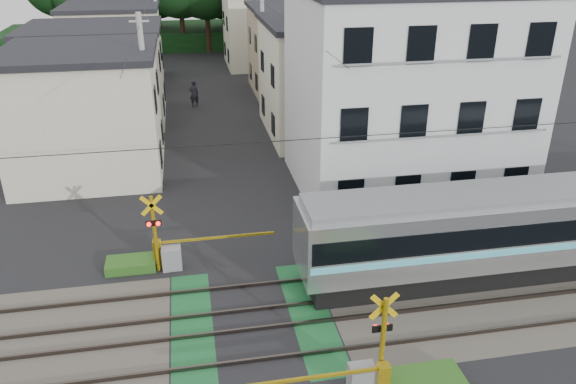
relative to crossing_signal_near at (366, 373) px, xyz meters
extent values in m
plane|color=black|center=(-2.59, 3.65, -0.71)|extent=(120.00, 120.00, 0.00)
cube|color=#47423A|center=(-2.59, 3.65, -0.71)|extent=(120.00, 6.00, 0.00)
cube|color=black|center=(-2.59, 3.65, -0.71)|extent=(5.20, 120.00, 0.00)
cube|color=#145126|center=(-4.49, 3.65, -0.70)|extent=(1.30, 6.00, 0.00)
cube|color=#145126|center=(-0.69, 3.65, -0.70)|extent=(1.30, 6.00, 0.00)
cube|color=#3F3833|center=(-2.59, 1.75, -0.64)|extent=(120.00, 0.08, 0.14)
cube|color=#3F3833|center=(-2.59, 3.15, -0.64)|extent=(120.00, 0.08, 0.14)
cube|color=#3F3833|center=(-2.59, 4.15, -0.64)|extent=(120.00, 0.08, 0.14)
cube|color=#3F3833|center=(-2.59, 5.55, -0.64)|extent=(120.00, 0.08, 0.14)
cube|color=black|center=(7.24, 4.85, -0.31)|extent=(15.42, 2.12, 0.80)
cube|color=black|center=(1.62, 4.85, -0.44)|extent=(2.14, 1.96, 0.54)
cube|color=silver|center=(7.24, 4.85, 1.25)|extent=(16.06, 2.50, 2.32)
cube|color=black|center=(7.24, 4.85, 1.53)|extent=(15.80, 2.54, 0.79)
cube|color=#5DD2EA|center=(7.24, 4.85, 0.93)|extent=(15.90, 2.53, 0.25)
cube|color=slate|center=(7.24, 4.85, 2.52)|extent=(15.74, 2.05, 0.21)
cube|color=black|center=(-0.74, 4.85, 1.60)|extent=(0.10, 2.15, 1.39)
cylinder|color=yellow|center=(0.41, 0.05, 0.79)|extent=(0.14, 0.14, 3.00)
cube|color=yellow|center=(0.41, 0.15, 1.99)|extent=(0.77, 0.05, 0.77)
cube|color=yellow|center=(0.41, 0.15, 1.99)|extent=(0.77, 0.05, 0.77)
cube|color=black|center=(0.41, 0.15, 1.29)|extent=(0.55, 0.05, 0.20)
sphere|color=#FF0C07|center=(0.25, 0.21, 1.29)|extent=(0.16, 0.16, 0.16)
sphere|color=#FF0C07|center=(0.57, 0.21, 1.29)|extent=(0.16, 0.16, 0.16)
cube|color=gray|center=(-0.09, 0.05, -0.26)|extent=(0.70, 0.50, 0.90)
cube|color=yellow|center=(0.41, -0.20, -0.16)|extent=(0.30, 0.30, 1.10)
cube|color=yellow|center=(-1.84, -0.20, 0.29)|extent=(4.20, 0.08, 0.08)
cylinder|color=yellow|center=(-5.59, 7.25, 0.79)|extent=(0.14, 0.14, 3.00)
cube|color=yellow|center=(-5.59, 7.15, 1.99)|extent=(0.77, 0.05, 0.77)
cube|color=yellow|center=(-5.59, 7.15, 1.99)|extent=(0.77, 0.05, 0.77)
cube|color=black|center=(-5.59, 7.15, 1.29)|extent=(0.55, 0.05, 0.20)
sphere|color=#FF0C07|center=(-5.75, 7.09, 1.29)|extent=(0.16, 0.16, 0.16)
sphere|color=#FF0C07|center=(-5.43, 7.09, 1.29)|extent=(0.16, 0.16, 0.16)
cube|color=gray|center=(-5.09, 7.25, -0.26)|extent=(0.70, 0.50, 0.90)
cube|color=yellow|center=(-5.59, 7.50, -0.16)|extent=(0.30, 0.30, 1.10)
cube|color=yellow|center=(-3.34, 7.50, 0.29)|extent=(4.20, 0.08, 0.08)
cube|color=silver|center=(5.91, 13.15, 3.79)|extent=(10.00, 8.00, 9.00)
cube|color=black|center=(2.21, 9.12, 0.79)|extent=(1.10, 0.06, 1.40)
cube|color=black|center=(4.66, 9.12, 0.79)|extent=(1.10, 0.06, 1.40)
cube|color=black|center=(7.11, 9.12, 0.79)|extent=(1.10, 0.06, 1.40)
cube|color=black|center=(9.56, 9.12, 0.79)|extent=(1.10, 0.06, 1.40)
cube|color=gray|center=(5.91, 8.90, 0.19)|extent=(9.00, 0.06, 0.08)
cube|color=black|center=(2.21, 9.12, 3.79)|extent=(1.10, 0.06, 1.40)
cube|color=black|center=(4.66, 9.12, 3.79)|extent=(1.10, 0.06, 1.40)
cube|color=black|center=(7.11, 9.12, 3.79)|extent=(1.10, 0.06, 1.40)
cube|color=black|center=(9.56, 9.12, 3.79)|extent=(1.10, 0.06, 1.40)
cube|color=gray|center=(5.91, 8.90, 3.19)|extent=(9.00, 0.06, 0.08)
cube|color=black|center=(2.21, 9.12, 6.79)|extent=(1.10, 0.06, 1.40)
cube|color=black|center=(4.66, 9.12, 6.79)|extent=(1.10, 0.06, 1.40)
cube|color=black|center=(7.11, 9.12, 6.79)|extent=(1.10, 0.06, 1.40)
cube|color=black|center=(9.56, 9.12, 6.79)|extent=(1.10, 0.06, 1.40)
cube|color=gray|center=(5.91, 8.90, 6.19)|extent=(9.00, 0.06, 0.08)
cube|color=beige|center=(-9.09, 17.65, 2.29)|extent=(7.00, 7.00, 6.00)
cube|color=black|center=(-9.09, 17.65, 5.44)|extent=(7.35, 7.35, 0.30)
cube|color=black|center=(-5.56, 15.90, 0.59)|extent=(0.06, 1.00, 1.20)
cube|color=black|center=(-5.56, 19.40, 0.59)|extent=(0.06, 1.00, 1.20)
cube|color=black|center=(-5.56, 15.90, 3.39)|extent=(0.06, 1.00, 1.20)
cube|color=black|center=(-5.56, 19.40, 3.39)|extent=(0.06, 1.00, 1.20)
cube|color=beige|center=(4.21, 21.65, 2.54)|extent=(7.00, 8.00, 6.50)
cube|color=black|center=(4.21, 21.65, 5.94)|extent=(7.35, 8.40, 0.30)
cube|color=black|center=(0.68, 19.65, 0.59)|extent=(0.06, 1.00, 1.20)
cube|color=black|center=(0.68, 23.65, 0.59)|extent=(0.06, 1.00, 1.20)
cube|color=black|center=(0.68, 19.65, 3.39)|extent=(0.06, 1.00, 1.20)
cube|color=black|center=(0.68, 23.65, 3.39)|extent=(0.06, 1.00, 1.20)
cube|color=beige|center=(-9.59, 26.65, 2.19)|extent=(8.00, 7.00, 5.80)
cube|color=black|center=(-9.59, 26.65, 5.24)|extent=(8.40, 7.35, 0.30)
cube|color=black|center=(-5.56, 24.90, 0.59)|extent=(0.06, 1.00, 1.20)
cube|color=black|center=(-5.56, 28.40, 0.59)|extent=(0.06, 1.00, 1.20)
cube|color=black|center=(-5.56, 24.90, 3.39)|extent=(0.06, 1.00, 1.20)
cube|color=black|center=(-5.56, 28.40, 3.39)|extent=(0.06, 1.00, 1.20)
cube|color=tan|center=(4.61, 31.65, 2.39)|extent=(7.00, 7.00, 6.20)
cube|color=black|center=(4.61, 31.65, 5.64)|extent=(7.35, 7.35, 0.30)
cube|color=black|center=(1.08, 29.90, 0.59)|extent=(0.06, 1.00, 1.20)
cube|color=black|center=(1.08, 33.40, 0.59)|extent=(0.06, 1.00, 1.20)
cube|color=black|center=(1.08, 29.90, 3.39)|extent=(0.06, 1.00, 1.20)
cube|color=black|center=(1.08, 33.40, 3.39)|extent=(0.06, 1.00, 1.20)
cube|color=beige|center=(-9.39, 36.65, 2.29)|extent=(7.00, 8.00, 6.00)
cube|color=black|center=(-9.39, 36.65, 5.44)|extent=(7.35, 8.40, 0.30)
cube|color=black|center=(-5.86, 34.65, 0.59)|extent=(0.06, 1.00, 1.20)
cube|color=black|center=(-5.86, 38.65, 0.59)|extent=(0.06, 1.00, 1.20)
cube|color=black|center=(-5.86, 34.65, 3.39)|extent=(0.06, 1.00, 1.20)
cube|color=black|center=(-5.86, 38.65, 3.39)|extent=(0.06, 1.00, 1.20)
cube|color=beige|center=(3.91, 41.65, 2.49)|extent=(8.00, 7.00, 6.40)
cube|color=black|center=(-0.12, 39.90, 0.59)|extent=(0.06, 1.00, 1.20)
cube|color=black|center=(-0.12, 43.40, 0.59)|extent=(0.06, 1.00, 1.20)
cube|color=black|center=(-0.12, 39.90, 3.39)|extent=(0.06, 1.00, 1.20)
cube|color=black|center=(-0.12, 43.40, 3.39)|extent=(0.06, 1.00, 1.20)
cube|color=black|center=(-2.59, 53.65, 0.29)|extent=(40.00, 10.00, 2.00)
cylinder|color=#332114|center=(-16.20, 54.04, 1.92)|extent=(0.50, 0.50, 5.26)
cylinder|color=#332114|center=(-13.43, 51.68, 1.60)|extent=(0.50, 0.50, 4.62)
cylinder|color=#332114|center=(-11.06, 54.21, 1.52)|extent=(0.50, 0.50, 4.46)
cylinder|color=#332114|center=(-9.34, 53.02, 1.32)|extent=(0.50, 0.50, 4.06)
cylinder|color=#332114|center=(-6.36, 52.92, 1.76)|extent=(0.50, 0.50, 4.94)
cylinder|color=#332114|center=(-3.93, 49.18, 2.12)|extent=(0.50, 0.50, 5.66)
cylinder|color=#332114|center=(-1.37, 48.72, 2.03)|extent=(0.50, 0.50, 5.48)
cylinder|color=#332114|center=(0.61, 52.31, 1.64)|extent=(0.50, 0.50, 4.70)
cylinder|color=#332114|center=(4.39, 51.32, 2.01)|extent=(0.50, 0.50, 5.43)
cylinder|color=#332114|center=(6.11, 49.28, 1.69)|extent=(0.50, 0.50, 4.80)
cylinder|color=#332114|center=(8.63, 53.19, 1.55)|extent=(0.50, 0.50, 4.53)
cylinder|color=#332114|center=(11.58, 53.33, 1.59)|extent=(0.50, 0.50, 4.61)
cube|color=black|center=(3.41, 4.85, 4.89)|extent=(60.00, 0.02, 0.02)
cylinder|color=#A5A5A0|center=(-5.99, 16.65, 3.29)|extent=(0.26, 0.26, 8.00)
cube|color=#A5A5A0|center=(-5.99, 16.65, 6.89)|extent=(0.90, 0.08, 0.08)
cylinder|color=#A5A5A0|center=(1.01, 25.65, 3.29)|extent=(0.26, 0.26, 8.00)
cylinder|color=#A5A5A0|center=(-5.99, 37.65, 3.29)|extent=(0.26, 0.26, 8.00)
cube|color=black|center=(-5.99, 27.15, 6.69)|extent=(0.02, 42.00, 0.02)
imported|color=#23212A|center=(-3.55, 28.73, 0.23)|extent=(0.79, 0.64, 1.89)
cube|color=#2D5E1E|center=(1.61, -0.15, -0.51)|extent=(2.20, 1.20, 0.40)
cube|color=#2D5E1E|center=(-6.59, 7.55, -0.53)|extent=(1.80, 1.00, 0.36)
cube|color=#2D5E1E|center=(2.01, 6.85, -0.56)|extent=(1.50, 0.90, 0.30)
camera|label=1|loc=(-4.12, -10.87, 10.57)|focal=35.00mm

